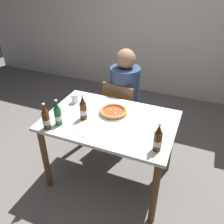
# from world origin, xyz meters

# --- Properties ---
(ground_plane) EXTENTS (8.00, 8.00, 0.00)m
(ground_plane) POSITION_xyz_m (0.00, 0.00, 0.00)
(ground_plane) COLOR slate
(back_wall_tiled) EXTENTS (7.00, 0.10, 2.60)m
(back_wall_tiled) POSITION_xyz_m (0.00, 2.20, 1.30)
(back_wall_tiled) COLOR silver
(back_wall_tiled) RESTS_ON ground_plane
(dining_table_main) EXTENTS (1.20, 0.80, 0.75)m
(dining_table_main) POSITION_xyz_m (0.00, 0.00, 0.64)
(dining_table_main) COLOR silver
(dining_table_main) RESTS_ON ground_plane
(chair_behind_table) EXTENTS (0.45, 0.45, 0.85)m
(chair_behind_table) POSITION_xyz_m (-0.10, 0.61, 0.48)
(chair_behind_table) COLOR brown
(chair_behind_table) RESTS_ON ground_plane
(diner_seated) EXTENTS (0.34, 0.34, 1.21)m
(diner_seated) POSITION_xyz_m (-0.09, 0.66, 0.58)
(diner_seated) COLOR #2D3342
(diner_seated) RESTS_ON ground_plane
(pizza_margherita_near) EXTENTS (0.29, 0.29, 0.04)m
(pizza_margherita_near) POSITION_xyz_m (-0.01, 0.10, 0.77)
(pizza_margherita_near) COLOR white
(pizza_margherita_near) RESTS_ON dining_table_main
(beer_bottle_left) EXTENTS (0.07, 0.07, 0.25)m
(beer_bottle_left) POSITION_xyz_m (-0.23, -0.08, 0.85)
(beer_bottle_left) COLOR #512D0F
(beer_bottle_left) RESTS_ON dining_table_main
(beer_bottle_center) EXTENTS (0.07, 0.07, 0.25)m
(beer_bottle_center) POSITION_xyz_m (-0.39, -0.24, 0.85)
(beer_bottle_center) COLOR #196B2D
(beer_bottle_center) RESTS_ON dining_table_main
(beer_bottle_right) EXTENTS (0.07, 0.07, 0.25)m
(beer_bottle_right) POSITION_xyz_m (-0.45, -0.34, 0.85)
(beer_bottle_right) COLOR #512D0F
(beer_bottle_right) RESTS_ON dining_table_main
(beer_bottle_extra) EXTENTS (0.07, 0.07, 0.25)m
(beer_bottle_extra) POSITION_xyz_m (0.50, -0.25, 0.85)
(beer_bottle_extra) COLOR #512D0F
(beer_bottle_extra) RESTS_ON dining_table_main
(napkin_with_cutlery) EXTENTS (0.19, 0.19, 0.01)m
(napkin_with_cutlery) POSITION_xyz_m (-0.14, -0.23, 0.75)
(napkin_with_cutlery) COLOR white
(napkin_with_cutlery) RESTS_ON dining_table_main
(paper_cup) EXTENTS (0.07, 0.07, 0.09)m
(paper_cup) POSITION_xyz_m (-0.45, 0.15, 0.80)
(paper_cup) COLOR white
(paper_cup) RESTS_ON dining_table_main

